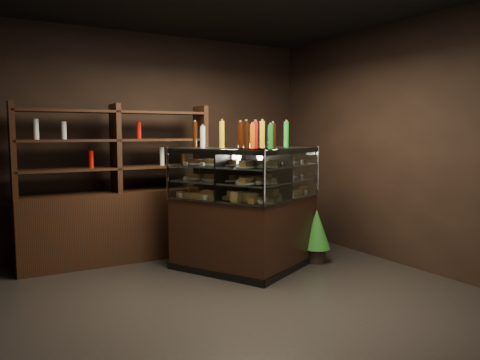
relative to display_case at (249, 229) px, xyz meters
name	(u,v)px	position (x,y,z in m)	size (l,w,h in m)	color
ground	(233,304)	(-0.73, -0.89, -0.49)	(5.00, 5.00, 0.00)	black
room_shell	(232,101)	(-0.73, -0.89, 1.45)	(5.02, 5.02, 3.01)	black
display_case	(249,229)	(0.00, 0.00, 0.00)	(1.83, 1.51, 1.47)	black
food_display	(249,178)	(0.00, 0.00, 0.62)	(1.44, 1.18, 0.45)	#D0954A
bottles_top	(249,136)	(0.00, 0.00, 1.11)	(1.27, 1.04, 0.30)	#0F38B2
potted_conifer	(317,228)	(0.91, -0.16, -0.06)	(0.36, 0.36, 0.76)	black
back_shelving	(117,214)	(-1.25, 1.16, 0.11)	(2.41, 0.47, 2.00)	black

